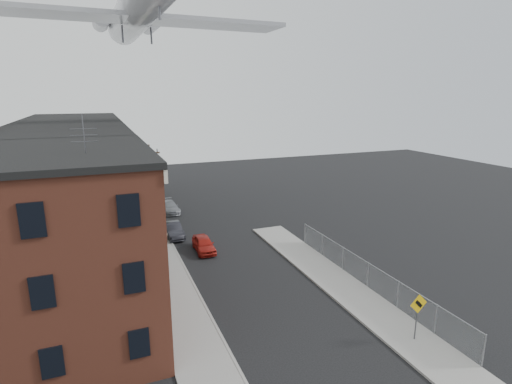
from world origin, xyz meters
TOP-DOWN VIEW (x-y plane):
  - ground at (0.00, 0.00)m, footprint 120.00×120.00m
  - sidewalk_left at (-5.50, 24.00)m, footprint 3.00×62.00m
  - sidewalk_right at (5.50, 6.00)m, footprint 3.00×26.00m
  - curb_left at (-4.05, 24.00)m, footprint 0.15×62.00m
  - curb_right at (4.05, 6.00)m, footprint 0.15×26.00m
  - corner_building at (-12.00, 7.00)m, footprint 10.31×12.30m
  - row_house_a at (-11.96, 16.50)m, footprint 11.98×7.00m
  - row_house_b at (-11.96, 23.50)m, footprint 11.98×7.00m
  - row_house_c at (-11.96, 30.50)m, footprint 11.98×7.00m
  - row_house_d at (-11.96, 37.50)m, footprint 11.98×7.00m
  - row_house_e at (-11.96, 44.50)m, footprint 11.98×7.00m
  - chainlink_fence at (7.00, 5.00)m, footprint 0.06×18.06m
  - warning_sign at (5.60, -1.03)m, footprint 1.10×0.11m
  - utility_pole at (-5.60, 18.00)m, footprint 1.80×0.26m
  - street_tree at (-5.27, 27.92)m, footprint 3.22×3.20m
  - car_near at (-1.80, 15.64)m, footprint 1.61×3.81m
  - car_mid at (-3.60, 20.14)m, footprint 1.61×4.16m
  - car_far at (-2.50, 28.32)m, footprint 1.99×4.39m
  - airplane at (-4.86, 27.14)m, footprint 27.53×31.43m

SIDE VIEW (x-z plane):
  - ground at x=0.00m, z-range 0.00..0.00m
  - sidewalk_left at x=-5.50m, z-range 0.00..0.12m
  - sidewalk_right at x=5.50m, z-range 0.00..0.12m
  - curb_left at x=-4.05m, z-range 0.00..0.14m
  - curb_right at x=4.05m, z-range 0.00..0.14m
  - car_far at x=-2.50m, z-range 0.00..1.25m
  - car_near at x=-1.80m, z-range 0.00..1.29m
  - car_mid at x=-3.60m, z-range 0.00..1.35m
  - chainlink_fence at x=7.00m, z-range 0.05..1.95m
  - warning_sign at x=5.60m, z-range 0.48..3.28m
  - street_tree at x=-5.27m, z-range 0.85..6.05m
  - utility_pole at x=-5.60m, z-range 0.17..9.17m
  - row_house_a at x=-11.96m, z-range -0.02..10.28m
  - row_house_b at x=-11.96m, z-range -0.02..10.28m
  - row_house_c at x=-11.96m, z-range -0.02..10.28m
  - row_house_d at x=-11.96m, z-range -0.02..10.28m
  - row_house_e at x=-11.96m, z-range -0.02..10.28m
  - corner_building at x=-12.00m, z-range -0.91..11.24m
  - airplane at x=-4.86m, z-range 16.32..25.46m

